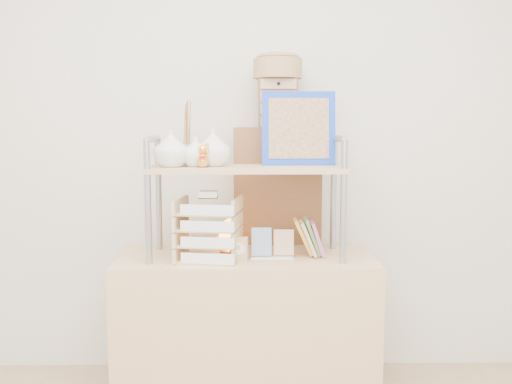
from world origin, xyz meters
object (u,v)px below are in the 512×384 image
at_px(letter_tray, 209,233).
at_px(desk, 246,333).
at_px(salt_lamp, 230,236).
at_px(cabinet, 277,254).

bearing_deg(letter_tray, desk, 23.90).
bearing_deg(salt_lamp, desk, -21.27).
distance_m(cabinet, letter_tray, 0.59).
relative_size(letter_tray, salt_lamp, 1.82).
xyz_separation_m(letter_tray, salt_lamp, (0.09, 0.11, -0.04)).
height_order(desk, cabinet, cabinet).
bearing_deg(cabinet, letter_tray, -125.98).
xyz_separation_m(desk, salt_lamp, (-0.08, 0.03, 0.46)).
distance_m(desk, cabinet, 0.50).
relative_size(desk, letter_tray, 3.79).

